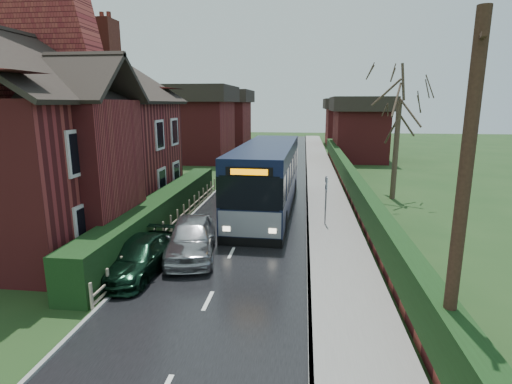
# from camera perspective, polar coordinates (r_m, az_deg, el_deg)

# --- Properties ---
(ground) EXTENTS (140.00, 140.00, 0.00)m
(ground) POSITION_cam_1_polar(r_m,az_deg,el_deg) (14.37, -4.97, -11.59)
(ground) COLOR #28421C
(ground) RESTS_ON ground
(road) EXTENTS (6.00, 100.00, 0.02)m
(road) POSITION_cam_1_polar(r_m,az_deg,el_deg) (23.72, -0.09, -1.72)
(road) COLOR black
(road) RESTS_ON ground
(pavement) EXTENTS (2.50, 100.00, 0.14)m
(pavement) POSITION_cam_1_polar(r_m,az_deg,el_deg) (23.59, 10.22, -1.86)
(pavement) COLOR slate
(pavement) RESTS_ON ground
(kerb_right) EXTENTS (0.12, 100.00, 0.14)m
(kerb_right) POSITION_cam_1_polar(r_m,az_deg,el_deg) (23.55, 7.30, -1.79)
(kerb_right) COLOR gray
(kerb_right) RESTS_ON ground
(kerb_left) EXTENTS (0.12, 100.00, 0.10)m
(kerb_left) POSITION_cam_1_polar(r_m,az_deg,el_deg) (24.26, -7.26, -1.41)
(kerb_left) COLOR gray
(kerb_left) RESTS_ON ground
(front_hedge) EXTENTS (1.20, 16.00, 1.60)m
(front_hedge) POSITION_cam_1_polar(r_m,az_deg,el_deg) (19.69, -13.23, -2.69)
(front_hedge) COLOR black
(front_hedge) RESTS_ON ground
(picket_fence) EXTENTS (0.10, 16.00, 0.90)m
(picket_fence) POSITION_cam_1_polar(r_m,az_deg,el_deg) (19.54, -11.11, -3.77)
(picket_fence) COLOR gray
(picket_fence) RESTS_ON ground
(right_wall_hedge) EXTENTS (0.60, 50.00, 1.80)m
(right_wall_hedge) POSITION_cam_1_polar(r_m,az_deg,el_deg) (23.53, 14.08, 0.30)
(right_wall_hedge) COLOR maroon
(right_wall_hedge) RESTS_ON ground
(brick_house) EXTENTS (9.30, 14.60, 10.30)m
(brick_house) POSITION_cam_1_polar(r_m,az_deg,el_deg) (21.07, -26.50, 7.20)
(brick_house) COLOR maroon
(brick_house) RESTS_ON ground
(bus) EXTENTS (3.12, 12.20, 3.68)m
(bus) POSITION_cam_1_polar(r_m,az_deg,el_deg) (22.04, 1.59, 2.00)
(bus) COLOR black
(bus) RESTS_ON ground
(car_silver) EXTENTS (2.62, 4.75, 1.53)m
(car_silver) POSITION_cam_1_polar(r_m,az_deg,el_deg) (15.82, -9.25, -6.41)
(car_silver) COLOR #A4A4A9
(car_silver) RESTS_ON ground
(car_green) EXTENTS (1.95, 4.28, 1.21)m
(car_green) POSITION_cam_1_polar(r_m,az_deg,el_deg) (14.76, -16.44, -8.85)
(car_green) COLOR black
(car_green) RESTS_ON ground
(car_distant) EXTENTS (1.24, 3.55, 1.17)m
(car_distant) POSITION_cam_1_polar(r_m,az_deg,el_deg) (58.67, 3.23, 7.39)
(car_distant) COLOR black
(car_distant) RESTS_ON ground
(bus_stop_sign) EXTENTS (0.11, 0.38, 2.50)m
(bus_stop_sign) POSITION_cam_1_polar(r_m,az_deg,el_deg) (19.32, 9.98, -0.24)
(bus_stop_sign) COLOR slate
(bus_stop_sign) RESTS_ON ground
(telegraph_pole) EXTENTS (0.35, 0.95, 7.53)m
(telegraph_pole) POSITION_cam_1_polar(r_m,az_deg,el_deg) (8.64, 27.22, -2.64)
(telegraph_pole) COLOR black
(telegraph_pole) RESTS_ON ground
(tree_right_far) EXTENTS (4.45, 4.45, 8.60)m
(tree_right_far) POSITION_cam_1_polar(r_m,az_deg,el_deg) (25.83, 19.90, 13.09)
(tree_right_far) COLOR #3C2E23
(tree_right_far) RESTS_ON ground
(tree_house_side) EXTENTS (4.05, 4.05, 9.20)m
(tree_house_side) POSITION_cam_1_polar(r_m,az_deg,el_deg) (26.93, -24.68, 13.60)
(tree_house_side) COLOR #3B2C23
(tree_house_side) RESTS_ON ground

